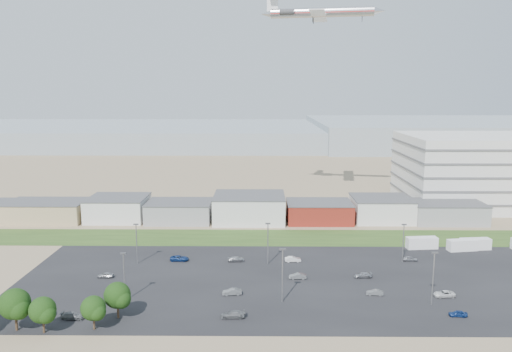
{
  "coord_description": "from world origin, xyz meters",
  "views": [
    {
      "loc": [
        -2.41,
        -82.83,
        40.68
      ],
      "look_at": [
        -3.4,
        22.0,
        22.69
      ],
      "focal_mm": 35.0,
      "sensor_mm": 36.0,
      "label": 1
    }
  ],
  "objects_px": {
    "parked_car_1": "(375,292)",
    "parked_car_9": "(179,258)",
    "airliner": "(322,12)",
    "parked_car_10": "(73,316)",
    "parked_car_2": "(458,314)",
    "parked_car_12": "(363,275)",
    "parked_car_8": "(410,259)",
    "parked_car_6": "(236,259)",
    "parked_car_7": "(298,276)",
    "parked_car_5": "(106,275)",
    "parked_car_11": "(293,259)",
    "box_trailer_a": "(422,243)",
    "parked_car_4": "(232,292)",
    "parked_car_0": "(444,294)",
    "parked_car_3": "(233,314)"
  },
  "relations": [
    {
      "from": "parked_car_1",
      "to": "parked_car_9",
      "type": "xyz_separation_m",
      "value": [
        -42.7,
        20.11,
        0.07
      ]
    },
    {
      "from": "airliner",
      "to": "parked_car_10",
      "type": "distance_m",
      "value": 126.49
    },
    {
      "from": "airliner",
      "to": "parked_car_2",
      "type": "height_order",
      "value": "airliner"
    },
    {
      "from": "parked_car_1",
      "to": "parked_car_12",
      "type": "xyz_separation_m",
      "value": [
        -0.49,
        9.43,
        0.02
      ]
    },
    {
      "from": "parked_car_8",
      "to": "parked_car_10",
      "type": "relative_size",
      "value": 0.82
    },
    {
      "from": "parked_car_6",
      "to": "parked_car_7",
      "type": "distance_m",
      "value": 17.86
    },
    {
      "from": "parked_car_5",
      "to": "parked_car_6",
      "type": "bearing_deg",
      "value": 111.25
    },
    {
      "from": "airliner",
      "to": "parked_car_5",
      "type": "height_order",
      "value": "airliner"
    },
    {
      "from": "parked_car_11",
      "to": "box_trailer_a",
      "type": "bearing_deg",
      "value": -74.71
    },
    {
      "from": "airliner",
      "to": "parked_car_2",
      "type": "distance_m",
      "value": 113.83
    },
    {
      "from": "box_trailer_a",
      "to": "parked_car_9",
      "type": "xyz_separation_m",
      "value": [
        -61.76,
        -10.28,
        -0.87
      ]
    },
    {
      "from": "parked_car_4",
      "to": "parked_car_11",
      "type": "height_order",
      "value": "parked_car_4"
    },
    {
      "from": "box_trailer_a",
      "to": "parked_car_0",
      "type": "distance_m",
      "value": 31.55
    },
    {
      "from": "parked_car_1",
      "to": "parked_car_12",
      "type": "distance_m",
      "value": 9.45
    },
    {
      "from": "parked_car_3",
      "to": "parked_car_11",
      "type": "relative_size",
      "value": 1.17
    },
    {
      "from": "parked_car_8",
      "to": "parked_car_9",
      "type": "bearing_deg",
      "value": 93.25
    },
    {
      "from": "parked_car_5",
      "to": "parked_car_4",
      "type": "bearing_deg",
      "value": 72.59
    },
    {
      "from": "airliner",
      "to": "parked_car_4",
      "type": "xyz_separation_m",
      "value": [
        -26.48,
        -81.82,
        -66.31
      ]
    },
    {
      "from": "parked_car_5",
      "to": "parked_car_10",
      "type": "distance_m",
      "value": 20.12
    },
    {
      "from": "parked_car_3",
      "to": "parked_car_5",
      "type": "distance_m",
      "value": 34.99
    },
    {
      "from": "parked_car_1",
      "to": "parked_car_5",
      "type": "height_order",
      "value": "parked_car_5"
    },
    {
      "from": "box_trailer_a",
      "to": "parked_car_10",
      "type": "distance_m",
      "value": 86.6
    },
    {
      "from": "parked_car_0",
      "to": "parked_car_10",
      "type": "relative_size",
      "value": 1.0
    },
    {
      "from": "parked_car_2",
      "to": "parked_car_5",
      "type": "distance_m",
      "value": 72.6
    },
    {
      "from": "box_trailer_a",
      "to": "parked_car_3",
      "type": "height_order",
      "value": "box_trailer_a"
    },
    {
      "from": "parked_car_10",
      "to": "parked_car_12",
      "type": "relative_size",
      "value": 1.08
    },
    {
      "from": "parked_car_7",
      "to": "parked_car_1",
      "type": "bearing_deg",
      "value": 58.49
    },
    {
      "from": "parked_car_3",
      "to": "parked_car_4",
      "type": "xyz_separation_m",
      "value": [
        -0.72,
        10.3,
        -0.01
      ]
    },
    {
      "from": "parked_car_10",
      "to": "parked_car_12",
      "type": "height_order",
      "value": "parked_car_10"
    },
    {
      "from": "box_trailer_a",
      "to": "parked_car_0",
      "type": "bearing_deg",
      "value": -105.48
    },
    {
      "from": "airliner",
      "to": "parked_car_9",
      "type": "relative_size",
      "value": 9.47
    },
    {
      "from": "parked_car_6",
      "to": "parked_car_12",
      "type": "distance_m",
      "value": 30.23
    },
    {
      "from": "box_trailer_a",
      "to": "parked_car_8",
      "type": "bearing_deg",
      "value": -126.46
    },
    {
      "from": "box_trailer_a",
      "to": "airliner",
      "type": "relative_size",
      "value": 0.19
    },
    {
      "from": "parked_car_7",
      "to": "airliner",
      "type": "bearing_deg",
      "value": 168.79
    },
    {
      "from": "parked_car_3",
      "to": "parked_car_10",
      "type": "bearing_deg",
      "value": -89.58
    },
    {
      "from": "parked_car_6",
      "to": "parked_car_11",
      "type": "height_order",
      "value": "parked_car_11"
    },
    {
      "from": "parked_car_1",
      "to": "parked_car_11",
      "type": "distance_m",
      "value": 24.92
    },
    {
      "from": "parked_car_2",
      "to": "parked_car_3",
      "type": "relative_size",
      "value": 0.72
    },
    {
      "from": "parked_car_0",
      "to": "parked_car_1",
      "type": "relative_size",
      "value": 1.27
    },
    {
      "from": "airliner",
      "to": "parked_car_5",
      "type": "distance_m",
      "value": 112.71
    },
    {
      "from": "parked_car_8",
      "to": "parked_car_9",
      "type": "distance_m",
      "value": 55.82
    },
    {
      "from": "parked_car_4",
      "to": "parked_car_3",
      "type": "bearing_deg",
      "value": -3.41
    },
    {
      "from": "parked_car_11",
      "to": "parked_car_0",
      "type": "bearing_deg",
      "value": -127.2
    },
    {
      "from": "airliner",
      "to": "parked_car_1",
      "type": "bearing_deg",
      "value": -79.0
    },
    {
      "from": "airliner",
      "to": "parked_car_0",
      "type": "distance_m",
      "value": 106.96
    },
    {
      "from": "parked_car_2",
      "to": "parked_car_9",
      "type": "relative_size",
      "value": 0.72
    },
    {
      "from": "parked_car_11",
      "to": "parked_car_6",
      "type": "bearing_deg",
      "value": 87.92
    },
    {
      "from": "parked_car_1",
      "to": "parked_car_7",
      "type": "height_order",
      "value": "parked_car_7"
    },
    {
      "from": "parked_car_0",
      "to": "parked_car_5",
      "type": "bearing_deg",
      "value": -102.91
    }
  ]
}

